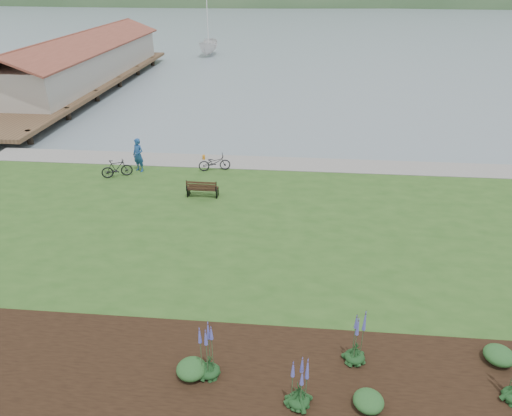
{
  "coord_description": "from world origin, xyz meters",
  "views": [
    {
      "loc": [
        2.37,
        -19.35,
        11.09
      ],
      "look_at": [
        0.67,
        -0.8,
        1.3
      ],
      "focal_mm": 32.0,
      "sensor_mm": 36.0,
      "label": 1
    }
  ],
  "objects": [
    {
      "name": "garden_bed",
      "position": [
        3.0,
        -9.8,
        0.42
      ],
      "size": [
        24.0,
        4.4,
        0.04
      ],
      "primitive_type": "cube",
      "color": "black",
      "rests_on": "lawn"
    },
    {
      "name": "park_bench",
      "position": [
        -2.42,
        1.92,
        0.89
      ],
      "size": [
        1.62,
        0.67,
        0.99
      ],
      "rotation": [
        0.0,
        0.0,
        -0.01
      ],
      "color": "black",
      "rests_on": "lawn"
    },
    {
      "name": "shrub_0",
      "position": [
        -0.4,
        -9.91,
        0.67
      ],
      "size": [
        0.9,
        0.9,
        0.45
      ],
      "primitive_type": "ellipsoid",
      "color": "#1E4C21",
      "rests_on": "garden_bed"
    },
    {
      "name": "pannier",
      "position": [
        -3.39,
        7.2,
        0.54
      ],
      "size": [
        0.2,
        0.28,
        0.27
      ],
      "primitive_type": "cube",
      "rotation": [
        0.0,
        0.0,
        0.17
      ],
      "color": "#B97215",
      "rests_on": "lawn"
    },
    {
      "name": "shrub_2",
      "position": [
        8.82,
        -8.53,
        0.67
      ],
      "size": [
        0.91,
        0.91,
        0.46
      ],
      "primitive_type": "ellipsoid",
      "color": "#1E4C21",
      "rests_on": "garden_bed"
    },
    {
      "name": "shoreline_path",
      "position": [
        0.0,
        6.9,
        0.42
      ],
      "size": [
        34.0,
        2.2,
        0.03
      ],
      "primitive_type": "cube",
      "color": "gray",
      "rests_on": "lawn"
    },
    {
      "name": "bicycle_b",
      "position": [
        -7.82,
        4.06,
        0.93
      ],
      "size": [
        1.2,
        1.8,
        1.05
      ],
      "primitive_type": "imported",
      "rotation": [
        0.0,
        0.0,
        2.01
      ],
      "color": "black",
      "rests_on": "lawn"
    },
    {
      "name": "pier_pavilion",
      "position": [
        -20.0,
        27.52,
        2.64
      ],
      "size": [
        8.0,
        36.0,
        5.4
      ],
      "color": "#4C3826",
      "rests_on": "ground"
    },
    {
      "name": "echium_4",
      "position": [
        0.13,
        -9.87,
        1.42
      ],
      "size": [
        0.62,
        0.62,
        2.39
      ],
      "color": "#133518",
      "rests_on": "garden_bed"
    },
    {
      "name": "person",
      "position": [
        -6.82,
        5.05,
        1.57
      ],
      "size": [
        1.02,
        0.89,
        2.34
      ],
      "primitive_type": "imported",
      "rotation": [
        0.0,
        0.0,
        -0.43
      ],
      "color": "navy",
      "rests_on": "lawn"
    },
    {
      "name": "bicycle_a",
      "position": [
        -2.4,
        5.53,
        0.9
      ],
      "size": [
        1.12,
        2.01,
        0.99
      ],
      "primitive_type": "imported",
      "rotation": [
        0.0,
        0.0,
        1.83
      ],
      "color": "black",
      "rests_on": "lawn"
    },
    {
      "name": "echium_0",
      "position": [
        2.75,
        -10.66,
        1.16
      ],
      "size": [
        0.62,
        0.62,
        1.82
      ],
      "color": "#133518",
      "rests_on": "garden_bed"
    },
    {
      "name": "shrub_1",
      "position": [
        4.65,
        -10.56,
        0.65
      ],
      "size": [
        0.84,
        0.84,
        0.42
      ],
      "primitive_type": "ellipsoid",
      "color": "#1E4C21",
      "rests_on": "garden_bed"
    },
    {
      "name": "lawn",
      "position": [
        0.0,
        -2.0,
        0.2
      ],
      "size": [
        34.0,
        20.0,
        0.4
      ],
      "primitive_type": "cube",
      "color": "#2A511C",
      "rests_on": "ground"
    },
    {
      "name": "far_hillside",
      "position": [
        20.0,
        170.0,
        0.0
      ],
      "size": [
        580.0,
        80.0,
        38.0
      ],
      "primitive_type": null,
      "color": "#325630",
      "rests_on": "ground"
    },
    {
      "name": "sailboat",
      "position": [
        -10.64,
        48.19,
        0.0
      ],
      "size": [
        10.27,
        10.44,
        25.95
      ],
      "primitive_type": "imported",
      "rotation": [
        0.0,
        0.0,
        -0.04
      ],
      "color": "silver",
      "rests_on": "ground"
    },
    {
      "name": "echium_1",
      "position": [
        4.44,
        -8.91,
        1.27
      ],
      "size": [
        0.62,
        0.62,
        2.18
      ],
      "color": "#133518",
      "rests_on": "garden_bed"
    },
    {
      "name": "ground",
      "position": [
        0.0,
        0.0,
        0.0
      ],
      "size": [
        600.0,
        600.0,
        0.0
      ],
      "primitive_type": "plane",
      "color": "slate",
      "rests_on": "ground"
    }
  ]
}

